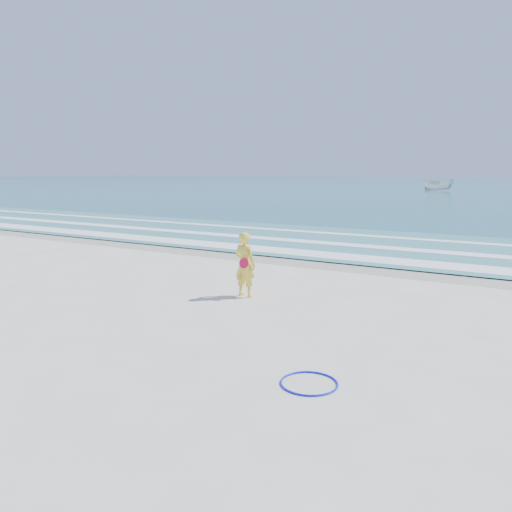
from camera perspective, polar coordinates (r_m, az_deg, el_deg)
The scene contains 10 objects.
ground at distance 10.40m, azimuth -12.82°, elevation -8.56°, with size 400.00×400.00×0.00m, color silver.
wet_sand at distance 17.82m, azimuth 7.34°, elevation -0.71°, with size 400.00×2.40×0.00m, color #B2A893.
ocean at distance 112.39m, azimuth 27.16°, elevation 7.12°, with size 400.00×190.00×0.04m, color #19727F.
shallow at distance 22.44m, azimuth 12.38°, elevation 1.42°, with size 400.00×10.00×0.01m, color #59B7AD.
foam_near at distance 18.99m, azimuth 8.89°, elevation 0.06°, with size 400.00×1.40×0.01m, color white.
foam_mid at distance 21.69m, azimuth 11.72°, elevation 1.18°, with size 400.00×0.90×0.01m, color white.
foam_far at distance 24.81m, azimuth 14.19°, elevation 2.16°, with size 400.00×0.60×0.01m, color white.
hoop at distance 7.91m, azimuth 6.09°, elevation -14.25°, with size 0.89×0.89×0.03m, color #0D17EB.
boat at distance 83.20m, azimuth 20.12°, elevation 7.66°, with size 1.77×4.71×1.82m, color silver.
woman at distance 12.80m, azimuth -1.27°, elevation -0.97°, with size 0.65×0.46×1.68m.
Camera 1 is at (6.84, -7.13, 3.24)m, focal length 35.00 mm.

